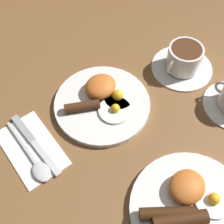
% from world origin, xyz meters
% --- Properties ---
extents(ground_plane, '(3.00, 3.00, 0.00)m').
position_xyz_m(ground_plane, '(0.00, 0.00, 0.00)').
color(ground_plane, brown).
extents(breakfast_plate_near, '(0.24, 0.24, 0.05)m').
position_xyz_m(breakfast_plate_near, '(-0.00, -0.00, 0.01)').
color(breakfast_plate_near, white).
rests_on(breakfast_plate_near, ground_plane).
extents(breakfast_plate_far, '(0.26, 0.26, 0.05)m').
position_xyz_m(breakfast_plate_far, '(0.05, 0.32, 0.01)').
color(breakfast_plate_far, white).
rests_on(breakfast_plate_far, ground_plane).
extents(teacup_near, '(0.17, 0.17, 0.08)m').
position_xyz_m(teacup_near, '(-0.25, 0.06, 0.03)').
color(teacup_near, white).
rests_on(teacup_near, ground_plane).
extents(napkin, '(0.13, 0.19, 0.01)m').
position_xyz_m(napkin, '(0.20, -0.02, 0.00)').
color(napkin, white).
rests_on(napkin, ground_plane).
extents(knife, '(0.03, 0.20, 0.01)m').
position_xyz_m(knife, '(0.19, -0.03, 0.01)').
color(knife, silver).
rests_on(knife, napkin).
extents(spoon, '(0.04, 0.19, 0.01)m').
position_xyz_m(spoon, '(0.22, 0.03, 0.01)').
color(spoon, silver).
rests_on(spoon, napkin).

